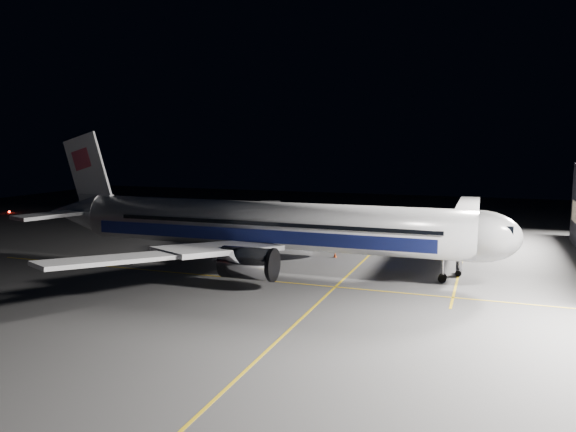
# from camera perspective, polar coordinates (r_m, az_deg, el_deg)

# --- Properties ---
(ground) EXTENTS (200.00, 200.00, 0.00)m
(ground) POSITION_cam_1_polar(r_m,az_deg,el_deg) (68.64, -1.98, -5.29)
(ground) COLOR #4C4C4F
(ground) RESTS_ON ground
(guide_line_main) EXTENTS (0.25, 80.00, 0.01)m
(guide_line_main) POSITION_cam_1_polar(r_m,az_deg,el_deg) (65.68, 6.19, -5.92)
(guide_line_main) COLOR gold
(guide_line_main) RESTS_ON ground
(guide_line_cross) EXTENTS (70.00, 0.25, 0.01)m
(guide_line_cross) POSITION_cam_1_polar(r_m,az_deg,el_deg) (63.26, -4.01, -6.42)
(guide_line_cross) COLOR gold
(guide_line_cross) RESTS_ON ground
(guide_line_side) EXTENTS (0.25, 40.00, 0.01)m
(guide_line_side) POSITION_cam_1_polar(r_m,az_deg,el_deg) (73.78, 17.18, -4.71)
(guide_line_side) COLOR gold
(guide_line_side) RESTS_ON ground
(airliner) EXTENTS (61.48, 54.22, 16.64)m
(airliner) POSITION_cam_1_polar(r_m,az_deg,el_deg) (68.08, -2.85, -0.98)
(airliner) COLOR silver
(airliner) RESTS_ON ground
(jet_bridge) EXTENTS (3.60, 34.40, 6.30)m
(jet_bridge) POSITION_cam_1_polar(r_m,az_deg,el_deg) (80.93, 17.58, -0.37)
(jet_bridge) COLOR #B2B2B7
(jet_bridge) RESTS_ON ground
(baggage_tug) EXTENTS (2.73, 2.39, 1.72)m
(baggage_tug) POSITION_cam_1_polar(r_m,az_deg,el_deg) (84.83, 3.21, -2.26)
(baggage_tug) COLOR black
(baggage_tug) RESTS_ON ground
(safety_cone_a) EXTENTS (0.43, 0.43, 0.65)m
(safety_cone_a) POSITION_cam_1_polar(r_m,az_deg,el_deg) (74.92, 4.81, -3.96)
(safety_cone_a) COLOR #FF420A
(safety_cone_a) RESTS_ON ground
(safety_cone_b) EXTENTS (0.44, 0.44, 0.66)m
(safety_cone_b) POSITION_cam_1_polar(r_m,az_deg,el_deg) (78.60, 5.15, -3.41)
(safety_cone_b) COLOR #FF420A
(safety_cone_b) RESTS_ON ground
(safety_cone_c) EXTENTS (0.45, 0.45, 0.68)m
(safety_cone_c) POSITION_cam_1_polar(r_m,az_deg,el_deg) (80.81, 3.10, -3.08)
(safety_cone_c) COLOR #FF420A
(safety_cone_c) RESTS_ON ground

